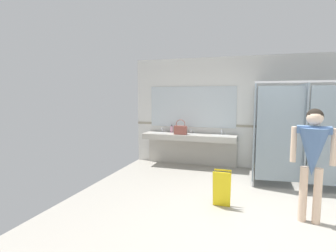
{
  "coord_description": "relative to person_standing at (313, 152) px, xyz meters",
  "views": [
    {
      "loc": [
        -0.34,
        -4.04,
        1.8
      ],
      "look_at": [
        -1.85,
        0.7,
        1.23
      ],
      "focal_mm": 28.7,
      "sensor_mm": 36.0,
      "label": 1
    }
  ],
  "objects": [
    {
      "name": "soap_dispenser",
      "position": [
        -2.85,
        2.63,
        -0.1
      ],
      "size": [
        0.07,
        0.07,
        0.2
      ],
      "color": "#D899B2",
      "rests_on": "vanity_counter"
    },
    {
      "name": "wet_floor_sign",
      "position": [
        -1.25,
        0.19,
        -0.72
      ],
      "size": [
        0.28,
        0.19,
        0.59
      ],
      "color": "yellow",
      "rests_on": "ground_plane"
    },
    {
      "name": "bathroom_stalls",
      "position": [
        0.58,
        1.8,
        0.06
      ],
      "size": [
        2.78,
        1.5,
        2.07
      ],
      "color": "gray",
      "rests_on": "ground_plane"
    },
    {
      "name": "vanity_counter",
      "position": [
        -2.33,
        2.55,
        -0.41
      ],
      "size": [
        2.35,
        0.57,
        0.95
      ],
      "color": "#B2ADA3",
      "rests_on": "ground_plane"
    },
    {
      "name": "wall_back",
      "position": [
        -0.47,
        2.83,
        0.36
      ],
      "size": [
        6.8,
        0.12,
        2.76
      ],
      "primitive_type": "cube",
      "color": "silver",
      "rests_on": "ground_plane"
    },
    {
      "name": "handbag",
      "position": [
        -2.52,
        2.32,
        -0.07
      ],
      "size": [
        0.32,
        0.12,
        0.38
      ],
      "color": "#934C42",
      "rests_on": "vanity_counter"
    },
    {
      "name": "mirror_panel",
      "position": [
        -2.33,
        2.75,
        0.48
      ],
      "size": [
        2.25,
        0.02,
        1.05
      ],
      "primitive_type": "cube",
      "color": "silver",
      "rests_on": "wall_back"
    },
    {
      "name": "ground_plane",
      "position": [
        -0.47,
        -0.06,
        -1.07
      ],
      "size": [
        6.8,
        6.26,
        0.1
      ],
      "primitive_type": "cube",
      "color": "#9E998E"
    },
    {
      "name": "wall_back_tile_band",
      "position": [
        -0.47,
        2.76,
        0.03
      ],
      "size": [
        6.8,
        0.01,
        0.06
      ],
      "primitive_type": "cube",
      "color": "#9E937F",
      "rests_on": "wall_back"
    },
    {
      "name": "person_standing",
      "position": [
        0.0,
        0.0,
        0.0
      ],
      "size": [
        0.57,
        0.45,
        1.62
      ],
      "color": "beige",
      "rests_on": "ground_plane"
    }
  ]
}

